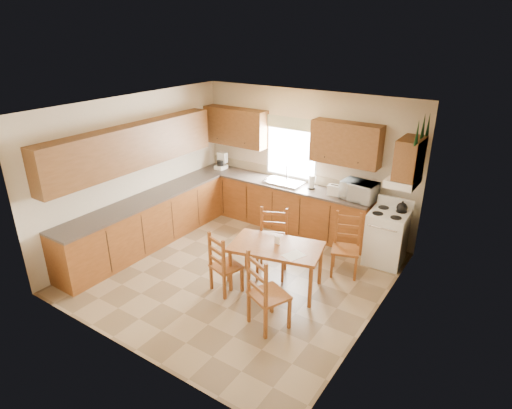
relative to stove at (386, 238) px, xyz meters
The scene contains 35 objects.
floor 2.56m from the stove, 138.15° to the right, with size 4.50×4.50×0.00m, color #8E7555.
ceiling 3.38m from the stove, 138.15° to the right, with size 4.50×4.50×0.00m, color olive.
wall_left 4.55m from the stove, 157.82° to the right, with size 4.50×4.50×0.00m, color beige.
wall_right 1.94m from the stove, 77.61° to the right, with size 4.50×4.50×0.00m, color beige.
wall_back 2.16m from the stove, 163.24° to the left, with size 4.50×4.50×0.00m, color beige.
wall_front 4.45m from the stove, 115.54° to the right, with size 4.50×4.50×0.00m, color beige.
lower_cab_back 2.27m from the stove, behind, with size 3.75×0.60×0.88m, color brown.
lower_cab_left 4.25m from the stove, 154.41° to the right, with size 0.60×3.60×0.88m, color brown.
counter_back 2.31m from the stove, behind, with size 3.75×0.63×0.04m, color #4A3E38.
counter_left 4.27m from the stove, 154.41° to the right, with size 0.63×3.60×0.04m, color #4A3E38.
backsplash 2.39m from the stove, 166.15° to the left, with size 3.75×0.01×0.18m, color tan.
upper_cab_back_left 3.73m from the stove, behind, with size 1.41×0.33×0.75m, color brown.
upper_cab_back_right 1.78m from the stove, 158.49° to the left, with size 1.25×0.33×0.75m, color brown.
upper_cab_left 4.59m from the stove, 155.18° to the right, with size 0.33×3.60×0.75m, color brown.
upper_cab_stove 1.46m from the stove, ahead, with size 0.33×0.62×0.62m, color brown.
range_hood 1.08m from the stove, 12.74° to the right, with size 0.44×0.62×0.12m, color white.
window_frame 2.50m from the stove, 166.18° to the left, with size 1.13×0.02×1.18m, color white.
window_pane 2.50m from the stove, 166.31° to the left, with size 1.05×0.01×1.10m, color white.
window_valance 2.75m from the stove, 166.93° to the left, with size 1.19×0.01×0.24m, color #647B4A.
sink_basin 2.25m from the stove, behind, with size 0.75×0.45×0.04m, color silver.
pine_decal_a 1.99m from the stove, 47.00° to the right, with size 0.22×0.22×0.36m, color #144420.
pine_decal_b 2.00m from the stove, ahead, with size 0.22×0.22×0.36m, color #144420.
pine_decal_c 1.98m from the stove, 40.92° to the left, with size 0.22×0.22×0.36m, color #144420.
stove is the anchor object (origin of this frame).
coffeemaker 3.82m from the stove, behind, with size 0.22×0.26×0.37m, color white.
paper_towel 1.73m from the stove, 169.36° to the left, with size 0.11×0.11×0.26m, color white.
toaster 1.26m from the stove, 168.23° to the left, with size 0.23×0.15×0.19m, color white.
microwave 0.94m from the stove, 157.60° to the left, with size 0.55×0.40×0.33m, color white.
dining_table 2.05m from the stove, 124.14° to the right, with size 1.36×0.78×0.73m, color brown.
chair_near_left 2.79m from the stove, 128.33° to the right, with size 0.41×0.39×0.97m, color brown.
chair_near_right 2.65m from the stove, 106.51° to the right, with size 0.47×0.44×1.11m, color brown.
chair_far_left 2.00m from the stove, 134.25° to the right, with size 0.46×0.44×1.10m, color brown.
chair_far_right 0.86m from the stove, 119.45° to the right, with size 0.43×0.41×1.02m, color brown.
table_paper 2.00m from the stove, 113.52° to the right, with size 0.22×0.30×0.00m, color white.
table_card 2.05m from the stove, 125.59° to the right, with size 0.09×0.02×0.12m, color white.
Camera 1 is at (3.62, -4.90, 3.80)m, focal length 30.00 mm.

